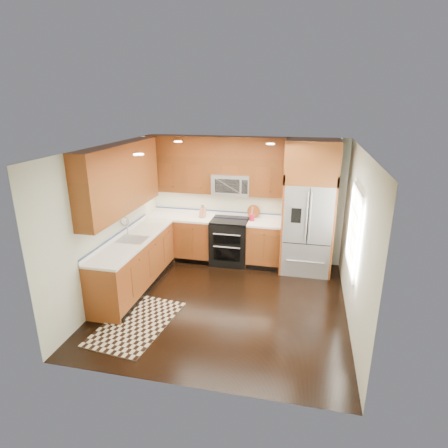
% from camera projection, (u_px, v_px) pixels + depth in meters
% --- Properties ---
extents(ground, '(4.00, 4.00, 0.00)m').
position_uv_depth(ground, '(224.00, 303.00, 6.36)').
color(ground, black).
rests_on(ground, ground).
extents(wall_back, '(4.00, 0.02, 2.60)m').
position_uv_depth(wall_back, '(245.00, 200.00, 7.79)').
color(wall_back, beige).
rests_on(wall_back, ground).
extents(wall_left, '(0.02, 4.00, 2.60)m').
position_uv_depth(wall_left, '(110.00, 222.00, 6.35)').
color(wall_left, beige).
rests_on(wall_left, ground).
extents(wall_right, '(0.02, 4.00, 2.60)m').
position_uv_depth(wall_right, '(356.00, 241.00, 5.53)').
color(wall_right, beige).
rests_on(wall_right, ground).
extents(window, '(0.04, 1.10, 1.30)m').
position_uv_depth(window, '(354.00, 230.00, 5.69)').
color(window, white).
rests_on(window, ground).
extents(base_cabinets, '(2.85, 3.00, 0.90)m').
position_uv_depth(base_cabinets, '(173.00, 252.00, 7.30)').
color(base_cabinets, brown).
rests_on(base_cabinets, ground).
extents(countertop, '(2.86, 3.01, 0.04)m').
position_uv_depth(countertop, '(181.00, 228.00, 7.23)').
color(countertop, white).
rests_on(countertop, base_cabinets).
extents(upper_cabinets, '(2.85, 3.00, 1.15)m').
position_uv_depth(upper_cabinets, '(177.00, 171.00, 6.95)').
color(upper_cabinets, brown).
rests_on(upper_cabinets, ground).
extents(range, '(0.76, 0.67, 0.95)m').
position_uv_depth(range, '(230.00, 241.00, 7.80)').
color(range, black).
rests_on(range, ground).
extents(microwave, '(0.76, 0.40, 0.42)m').
position_uv_depth(microwave, '(232.00, 184.00, 7.54)').
color(microwave, '#B2B2B7').
rests_on(microwave, ground).
extents(refrigerator, '(0.98, 0.75, 2.60)m').
position_uv_depth(refrigerator, '(309.00, 208.00, 7.18)').
color(refrigerator, '#B2B2B7').
rests_on(refrigerator, ground).
extents(sink_faucet, '(0.54, 0.44, 0.37)m').
position_uv_depth(sink_faucet, '(131.00, 236.00, 6.61)').
color(sink_faucet, '#B2B2B7').
rests_on(sink_faucet, countertop).
extents(rug, '(1.11, 1.66, 0.01)m').
position_uv_depth(rug, '(137.00, 323.00, 5.78)').
color(rug, black).
rests_on(rug, ground).
extents(knife_block, '(0.12, 0.15, 0.27)m').
position_uv_depth(knife_block, '(203.00, 212.00, 7.79)').
color(knife_block, '#B57758').
rests_on(knife_block, countertop).
extents(utensil_crock, '(0.13, 0.13, 0.30)m').
position_uv_depth(utensil_crock, '(252.00, 216.00, 7.57)').
color(utensil_crock, '#A9142D').
rests_on(utensil_crock, countertop).
extents(cutting_board, '(0.33, 0.33, 0.02)m').
position_uv_depth(cutting_board, '(253.00, 217.00, 7.81)').
color(cutting_board, brown).
rests_on(cutting_board, countertop).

